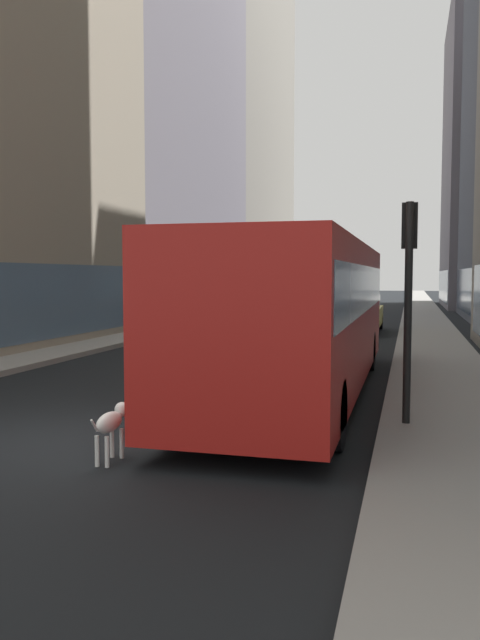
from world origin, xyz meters
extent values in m
plane|color=black|center=(0.00, 35.00, 0.00)|extent=(120.00, 120.00, 0.00)
cube|color=#9E9991|center=(-5.70, 35.00, 0.07)|extent=(2.40, 110.00, 0.15)
cube|color=gray|center=(5.70, 35.00, 0.07)|extent=(2.40, 110.00, 0.15)
cube|color=slate|center=(-11.90, 28.54, 14.87)|extent=(9.67, 19.00, 29.75)
cube|color=slate|center=(-7.08, 28.54, 1.60)|extent=(0.08, 17.10, 2.40)
cube|color=gray|center=(-11.90, 49.84, 17.69)|extent=(8.91, 20.70, 35.38)
cube|color=slate|center=(-7.47, 49.84, 1.60)|extent=(0.08, 18.63, 2.40)
cube|color=slate|center=(7.89, 26.92, 1.60)|extent=(0.08, 15.24, 2.40)
cube|color=slate|center=(7.45, 44.19, 1.60)|extent=(0.08, 13.19, 2.40)
cube|color=red|center=(2.80, 4.76, 1.67)|extent=(2.55, 11.50, 2.75)
cube|color=slate|center=(2.80, 4.76, 2.17)|extent=(2.57, 11.04, 0.90)
cube|color=black|center=(2.80, 10.46, 0.55)|extent=(2.55, 0.16, 0.44)
cylinder|color=black|center=(1.67, 8.31, 0.50)|extent=(0.30, 1.00, 1.00)
cylinder|color=black|center=(3.92, 8.31, 0.50)|extent=(0.30, 1.00, 1.00)
cylinder|color=black|center=(1.67, 0.61, 0.50)|extent=(0.30, 1.00, 1.00)
cylinder|color=black|center=(3.92, 0.61, 0.50)|extent=(0.30, 1.00, 1.00)
cube|color=silver|center=(1.34, 9.91, 2.50)|extent=(0.08, 0.24, 0.40)
cube|color=yellow|center=(2.80, 19.27, 0.70)|extent=(1.90, 4.23, 0.75)
cube|color=slate|center=(2.80, 19.06, 1.35)|extent=(1.75, 1.90, 0.55)
cylinder|color=black|center=(1.96, 20.97, 0.32)|extent=(0.22, 0.64, 0.64)
cylinder|color=black|center=(3.64, 20.97, 0.32)|extent=(0.22, 0.64, 0.64)
cylinder|color=black|center=(1.96, 17.57, 0.32)|extent=(0.22, 0.64, 0.64)
cylinder|color=black|center=(3.64, 17.57, 0.32)|extent=(0.22, 0.64, 0.64)
cube|color=black|center=(-1.20, 41.53, 0.70)|extent=(1.75, 4.05, 0.75)
cube|color=slate|center=(-1.20, 41.33, 1.35)|extent=(1.61, 1.82, 0.55)
cylinder|color=black|center=(-1.96, 43.14, 0.32)|extent=(0.22, 0.64, 0.64)
cylinder|color=black|center=(-0.44, 43.14, 0.32)|extent=(0.22, 0.64, 0.64)
cylinder|color=black|center=(-1.96, 39.92, 0.32)|extent=(0.22, 0.64, 0.64)
cylinder|color=black|center=(-0.44, 39.92, 0.32)|extent=(0.22, 0.64, 0.64)
cube|color=slate|center=(-1.20, 15.66, 0.70)|extent=(1.80, 4.27, 0.75)
cube|color=slate|center=(-1.20, 15.44, 1.35)|extent=(1.65, 1.92, 0.55)
cylinder|color=black|center=(-1.99, 17.38, 0.32)|extent=(0.22, 0.64, 0.64)
cylinder|color=black|center=(-0.41, 17.38, 0.32)|extent=(0.22, 0.64, 0.64)
cylinder|color=black|center=(-1.99, 13.94, 0.32)|extent=(0.22, 0.64, 0.64)
cylinder|color=black|center=(-0.41, 13.94, 0.32)|extent=(0.22, 0.64, 0.64)
ellipsoid|color=white|center=(1.18, -0.72, 0.53)|extent=(0.22, 0.60, 0.26)
sphere|color=white|center=(1.18, -0.34, 0.62)|extent=(0.20, 0.20, 0.20)
sphere|color=black|center=(1.12, -0.32, 0.64)|extent=(0.07, 0.07, 0.07)
sphere|color=black|center=(1.24, -0.32, 0.64)|extent=(0.07, 0.07, 0.07)
cylinder|color=white|center=(1.18, -1.12, 0.58)|extent=(0.03, 0.16, 0.19)
cylinder|color=white|center=(1.11, -0.51, 0.20)|extent=(0.06, 0.06, 0.40)
cylinder|color=white|center=(1.25, -0.51, 0.20)|extent=(0.06, 0.06, 0.40)
cylinder|color=white|center=(1.11, -0.93, 0.20)|extent=(0.06, 0.06, 0.40)
cylinder|color=white|center=(1.25, -0.93, 0.20)|extent=(0.06, 0.06, 0.40)
sphere|color=black|center=(1.23, -0.62, 0.57)|extent=(0.04, 0.04, 0.04)
sphere|color=black|center=(1.12, -0.80, 0.55)|extent=(0.04, 0.04, 0.04)
sphere|color=black|center=(1.20, -0.90, 0.59)|extent=(0.04, 0.04, 0.04)
cylinder|color=black|center=(4.90, 1.91, 1.85)|extent=(0.12, 0.12, 3.40)
cube|color=black|center=(4.90, 2.09, 3.20)|extent=(0.24, 0.20, 0.70)
sphere|color=red|center=(4.90, 2.20, 3.42)|extent=(0.11, 0.11, 0.11)
sphere|color=orange|center=(4.90, 2.20, 3.20)|extent=(0.11, 0.11, 0.11)
sphere|color=green|center=(4.90, 2.20, 2.98)|extent=(0.11, 0.11, 0.11)
camera|label=1|loc=(4.93, -8.08, 2.44)|focal=35.45mm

